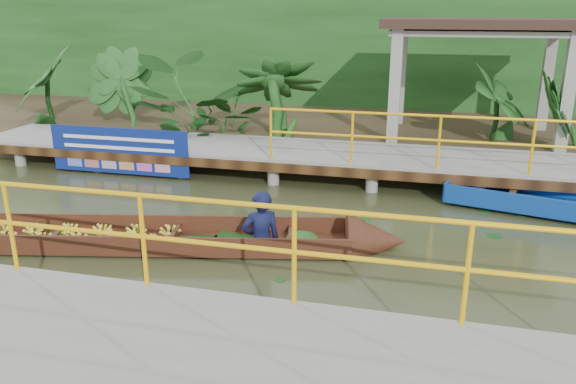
# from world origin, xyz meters

# --- Properties ---
(ground) EXTENTS (80.00, 80.00, 0.00)m
(ground) POSITION_xyz_m (0.00, 0.00, 0.00)
(ground) COLOR #2D3219
(ground) RESTS_ON ground
(land_strip) EXTENTS (30.00, 8.00, 0.45)m
(land_strip) POSITION_xyz_m (0.00, 7.50, 0.23)
(land_strip) COLOR #322619
(land_strip) RESTS_ON ground
(far_dock) EXTENTS (16.00, 2.06, 1.66)m
(far_dock) POSITION_xyz_m (0.02, 3.43, 0.48)
(far_dock) COLOR gray
(far_dock) RESTS_ON ground
(pavilion) EXTENTS (4.40, 3.00, 3.00)m
(pavilion) POSITION_xyz_m (3.00, 6.30, 2.82)
(pavilion) COLOR gray
(pavilion) RESTS_ON ground
(foliage_backdrop) EXTENTS (30.00, 0.80, 4.00)m
(foliage_backdrop) POSITION_xyz_m (0.00, 10.00, 2.00)
(foliage_backdrop) COLOR #143912
(foliage_backdrop) RESTS_ON ground
(vendor_boat) EXTENTS (8.75, 2.65, 2.01)m
(vendor_boat) POSITION_xyz_m (-2.20, -0.81, 0.24)
(vendor_boat) COLOR #37160F
(vendor_boat) RESTS_ON ground
(blue_banner) EXTENTS (3.17, 0.04, 0.99)m
(blue_banner) POSITION_xyz_m (-4.33, 2.48, 0.56)
(blue_banner) COLOR navy
(blue_banner) RESTS_ON ground
(tropical_plants) EXTENTS (14.40, 1.40, 1.76)m
(tropical_plants) POSITION_xyz_m (-1.75, 5.30, 1.33)
(tropical_plants) COLOR #143912
(tropical_plants) RESTS_ON ground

